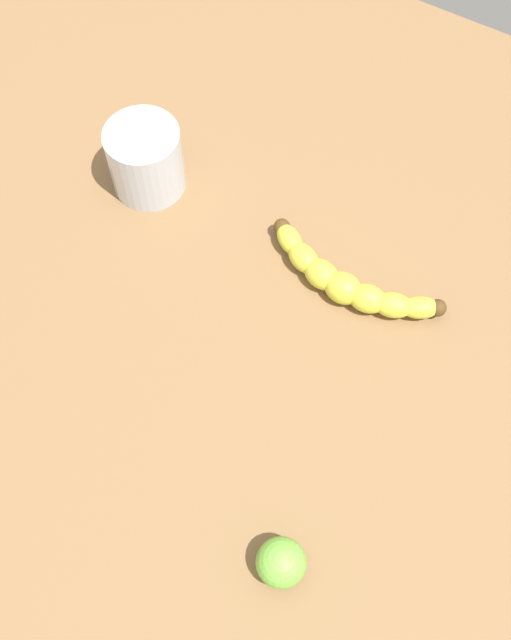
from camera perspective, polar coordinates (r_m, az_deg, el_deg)
The scene contains 4 objects.
wooden_tabletop at distance 83.86cm, azimuth -4.88°, elevation -0.94°, with size 120.00×120.00×3.00cm, color olive.
banana at distance 83.50cm, azimuth 7.01°, elevation 2.91°, with size 21.80×6.67×3.53cm.
smoothie_glass at distance 90.37cm, azimuth -8.36°, elevation 11.95°, with size 8.81×8.81×8.71cm.
lime_fruit at distance 72.06cm, azimuth 1.96°, elevation -18.01°, with size 4.72×4.72×4.72cm, color #75C142.
Camera 1 is at (-24.77, 28.28, 76.47)cm, focal length 41.95 mm.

